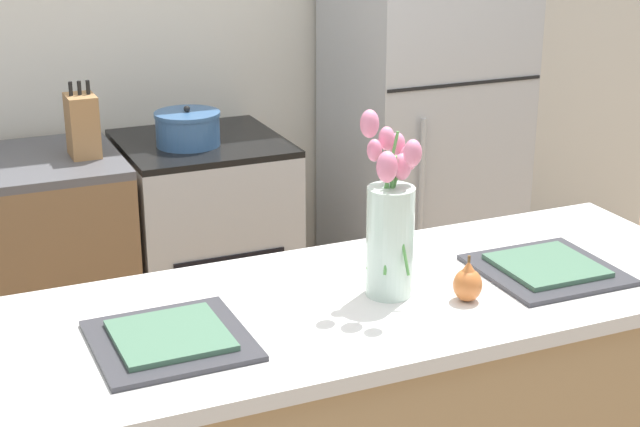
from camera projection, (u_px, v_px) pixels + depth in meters
name	position (u px, v px, depth m)	size (l,w,h in m)	color
back_wall	(142.00, 11.00, 3.85)	(5.20, 0.08, 2.70)	silver
stove_range	(206.00, 253.00, 3.84)	(0.60, 0.61, 0.91)	#B2B5B7
refrigerator	(422.00, 120.00, 4.05)	(0.68, 0.67, 1.79)	#B7BABC
flower_vase	(390.00, 224.00, 2.20)	(0.14, 0.17, 0.44)	silver
pear_figurine	(468.00, 283.00, 2.21)	(0.07, 0.07, 0.11)	#C66B33
plate_setting_left	(170.00, 339.00, 2.03)	(0.32, 0.32, 0.02)	#333338
plate_setting_right	(547.00, 268.00, 2.38)	(0.32, 0.32, 0.02)	#333338
cooking_pot	(188.00, 129.00, 3.60)	(0.24, 0.24, 0.15)	#386093
knife_block	(82.00, 125.00, 3.45)	(0.10, 0.14, 0.27)	#A37547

